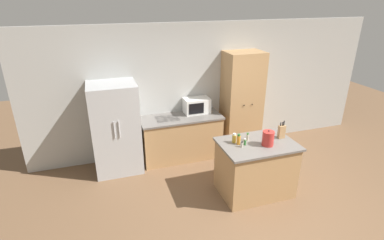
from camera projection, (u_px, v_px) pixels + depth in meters
ground_plane at (263, 212)px, 4.57m from camera, size 14.00×14.00×0.00m
wall_back at (210, 88)px, 6.10m from camera, size 7.20×0.06×2.60m
refrigerator at (116, 128)px, 5.39m from camera, size 0.83×0.73×1.67m
back_counter at (181, 137)px, 5.94m from camera, size 1.58×0.64×0.88m
pantry_cabinet at (242, 102)px, 6.11m from camera, size 0.75×0.57×2.05m
kitchen_island at (255, 168)px, 4.87m from camera, size 1.19×0.83×0.91m
microwave at (197, 106)px, 5.92m from camera, size 0.50×0.33×0.30m
knife_block at (282, 132)px, 4.82m from camera, size 0.11×0.07×0.30m
spice_bottle_tall_dark at (234, 138)px, 4.69m from camera, size 0.06×0.06×0.15m
spice_bottle_short_red at (242, 144)px, 4.56m from camera, size 0.04×0.04×0.10m
spice_bottle_amber_oil at (239, 140)px, 4.63m from camera, size 0.06×0.06×0.17m
spice_bottle_green_herb at (248, 137)px, 4.75m from camera, size 0.04×0.04×0.13m
spice_bottle_pale_salt at (245, 142)px, 4.62m from camera, size 0.04×0.04×0.10m
kettle at (268, 138)px, 4.59m from camera, size 0.18×0.18×0.26m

